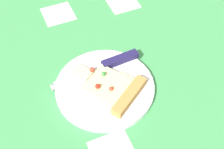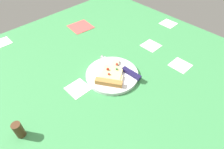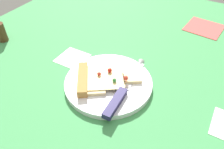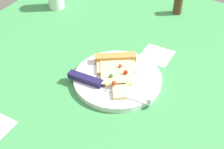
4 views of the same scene
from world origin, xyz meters
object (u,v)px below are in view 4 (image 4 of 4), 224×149
Objects in this scene: knife at (100,85)px; pepper_shaker at (178,5)px; plate at (117,79)px; pizza_slice at (117,69)px.

pepper_shaker is at bearing 173.37° from knife.
pepper_shaker reaches higher than plate.
knife is at bearing 51.02° from pizza_slice.
pizza_slice is at bearing -3.34° from pepper_shaker.
pizza_slice reaches higher than knife.
knife is at bearing -3.67° from pepper_shaker.
knife is at bearing -20.91° from plate.
plate is 44.13cm from pepper_shaker.
knife is (5.61, -2.14, 1.40)cm from plate.
pepper_shaker is (-49.65, 3.18, 1.15)cm from knife.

